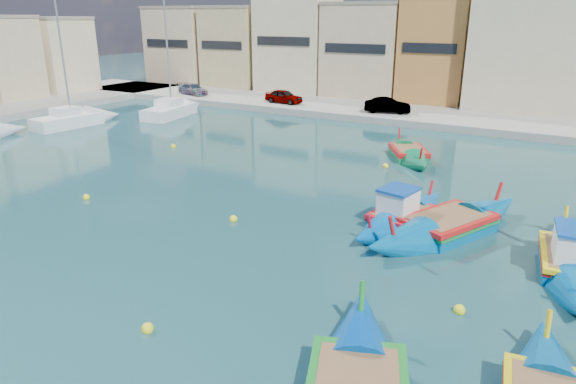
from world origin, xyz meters
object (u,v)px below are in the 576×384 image
Objects in this scene: luzzu_blue_cabin at (401,217)px; yacht_north at (180,109)px; luzzu_turquoise_cabin at (570,262)px; church_block at (540,18)px; luzzu_cyan_mid at (448,227)px; yacht_midnorth at (85,119)px; luzzu_green at (408,154)px.

luzzu_blue_cabin is 30.41m from yacht_north.
luzzu_turquoise_cabin is 0.81× the size of yacht_north.
yacht_north is (-27.75, -16.24, -7.98)m from church_block.
church_block is 1.99× the size of luzzu_cyan_mid.
yacht_midnorth reaches higher than luzzu_turquoise_cabin.
luzzu_turquoise_cabin is at bearing -81.35° from church_block.
yacht_midnorth is (-29.89, 7.95, 0.10)m from luzzu_blue_cabin.
church_block reaches higher than luzzu_blue_cabin.
luzzu_cyan_mid is at bearing 166.36° from luzzu_turquoise_cabin.
luzzu_green is 0.67× the size of yacht_north.
luzzu_blue_cabin is at bearing 170.19° from luzzu_turquoise_cabin.
yacht_north reaches higher than luzzu_blue_cabin.
luzzu_turquoise_cabin is 36.74m from yacht_north.
church_block is 22.98m from luzzu_green.
luzzu_cyan_mid is 11.92m from luzzu_green.
yacht_midnorth is at bearing 165.10° from luzzu_blue_cabin.
church_block is 32.80m from luzzu_cyan_mid.
luzzu_green is 0.68× the size of yacht_midnorth.
yacht_north is at bearing 151.12° from luzzu_cyan_mid.
luzzu_turquoise_cabin is at bearing -14.00° from yacht_midnorth.
church_block is 40.26m from yacht_midnorth.
luzzu_blue_cabin is at bearing -30.66° from yacht_north.
luzzu_turquoise_cabin reaches higher than luzzu_green.
luzzu_turquoise_cabin is 1.20× the size of luzzu_green.
luzzu_green is at bearing 128.98° from luzzu_turquoise_cabin.
luzzu_green is at bearing 5.98° from yacht_midnorth.
yacht_midnorth reaches higher than luzzu_blue_cabin.
church_block is 2.59× the size of luzzu_green.
yacht_north is at bearing 168.41° from luzzu_green.
luzzu_cyan_mid is at bearing -64.91° from luzzu_green.
luzzu_green is (-9.64, 11.91, -0.08)m from luzzu_turquoise_cabin.
luzzu_blue_cabin is (-1.59, -31.75, -8.08)m from church_block.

